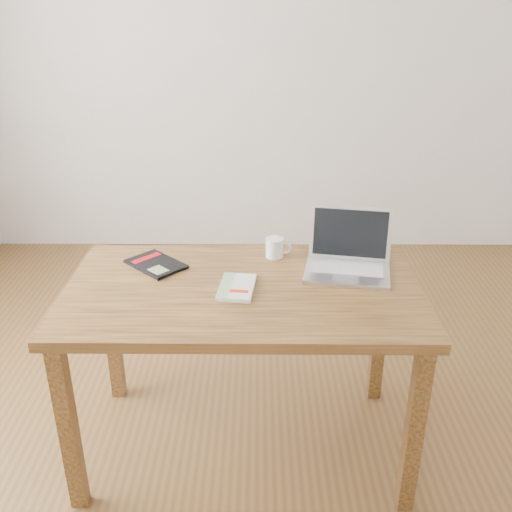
{
  "coord_description": "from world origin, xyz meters",
  "views": [
    {
      "loc": [
        -0.03,
        -2.0,
        1.74
      ],
      "look_at": [
        -0.04,
        -0.06,
        0.85
      ],
      "focal_mm": 40.0,
      "sensor_mm": 36.0,
      "label": 1
    }
  ],
  "objects_px": {
    "laptop": "(348,258)",
    "coffee_mug": "(275,247)",
    "black_guidebook": "(156,264)",
    "white_guidebook": "(237,287)",
    "desk": "(243,308)"
  },
  "relations": [
    {
      "from": "coffee_mug",
      "to": "desk",
      "type": "bearing_deg",
      "value": -110.07
    },
    {
      "from": "laptop",
      "to": "coffee_mug",
      "type": "relative_size",
      "value": 3.4
    },
    {
      "from": "desk",
      "to": "white_guidebook",
      "type": "bearing_deg",
      "value": -138.7
    },
    {
      "from": "black_guidebook",
      "to": "coffee_mug",
      "type": "bearing_deg",
      "value": -35.22
    },
    {
      "from": "desk",
      "to": "coffee_mug",
      "type": "relative_size",
      "value": 12.29
    },
    {
      "from": "desk",
      "to": "coffee_mug",
      "type": "xyz_separation_m",
      "value": [
        0.13,
        0.27,
        0.13
      ]
    },
    {
      "from": "white_guidebook",
      "to": "desk",
      "type": "bearing_deg",
      "value": 47.33
    },
    {
      "from": "desk",
      "to": "laptop",
      "type": "relative_size",
      "value": 3.61
    },
    {
      "from": "laptop",
      "to": "coffee_mug",
      "type": "distance_m",
      "value": 0.31
    },
    {
      "from": "white_guidebook",
      "to": "laptop",
      "type": "distance_m",
      "value": 0.47
    },
    {
      "from": "black_guidebook",
      "to": "laptop",
      "type": "xyz_separation_m",
      "value": [
        0.77,
        -0.03,
        0.04
      ]
    },
    {
      "from": "white_guidebook",
      "to": "laptop",
      "type": "bearing_deg",
      "value": 27.82
    },
    {
      "from": "laptop",
      "to": "coffee_mug",
      "type": "height_order",
      "value": "laptop"
    },
    {
      "from": "white_guidebook",
      "to": "coffee_mug",
      "type": "bearing_deg",
      "value": 69.04
    },
    {
      "from": "black_guidebook",
      "to": "desk",
      "type": "bearing_deg",
      "value": -73.3
    }
  ]
}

